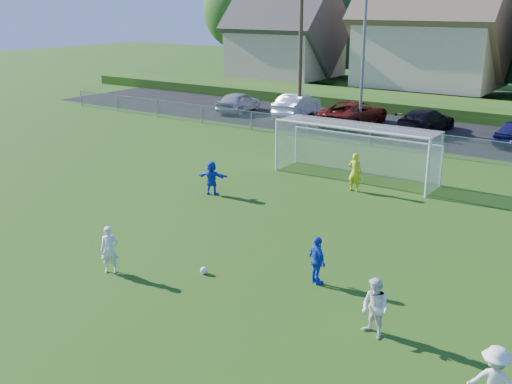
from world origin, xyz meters
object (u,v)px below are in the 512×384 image
at_px(car_b, 297,105).
at_px(player_blue_a, 317,261).
at_px(player_white_b, 375,308).
at_px(player_white_c, 494,383).
at_px(player_white_a, 110,250).
at_px(car_d, 426,120).
at_px(goalkeeper, 355,172).
at_px(soccer_goal, 357,143).
at_px(soccer_ball, 204,270).
at_px(car_a, 239,102).
at_px(car_c, 354,113).
at_px(player_blue_b, 212,178).

bearing_deg(car_b, player_blue_a, 115.70).
height_order(player_white_b, player_white_c, player_white_c).
bearing_deg(player_white_a, car_d, 49.87).
bearing_deg(player_white_b, player_blue_a, 166.17).
bearing_deg(goalkeeper, car_d, -82.82).
relative_size(player_blue_a, soccer_goal, 0.19).
relative_size(player_white_c, car_b, 0.32).
bearing_deg(soccer_ball, car_a, 124.02).
height_order(soccer_ball, player_white_b, player_white_b).
height_order(player_white_c, goalkeeper, goalkeeper).
bearing_deg(player_white_a, car_c, 60.47).
distance_m(car_b, car_c, 4.74).
height_order(player_white_c, car_c, car_c).
xyz_separation_m(car_c, soccer_goal, (5.43, -10.97, 0.83)).
distance_m(car_b, car_d, 9.23).
xyz_separation_m(player_white_a, car_a, (-12.92, 24.10, 0.02)).
relative_size(soccer_ball, player_blue_a, 0.16).
relative_size(player_blue_a, player_blue_b, 1.00).
height_order(soccer_ball, car_d, car_d).
distance_m(soccer_ball, player_white_c, 8.83).
bearing_deg(car_b, goalkeeper, 122.46).
height_order(player_blue_a, player_blue_b, player_blue_a).
bearing_deg(soccer_ball, car_d, 93.99).
bearing_deg(goalkeeper, car_c, -64.12).
bearing_deg(car_c, player_white_c, 124.33).
xyz_separation_m(player_white_a, player_white_c, (10.97, -0.34, 0.05)).
bearing_deg(goalkeeper, player_blue_a, 108.91).
xyz_separation_m(car_b, soccer_goal, (10.11, -11.70, 0.84)).
distance_m(car_d, soccer_goal, 11.77).
relative_size(player_white_a, player_white_b, 0.96).
bearing_deg(car_a, car_c, 174.25).
bearing_deg(soccer_ball, player_white_b, -3.72).
bearing_deg(car_c, car_b, -5.48).
height_order(goalkeeper, car_d, goalkeeper).
bearing_deg(soccer_ball, player_blue_b, 126.81).
distance_m(car_b, soccer_goal, 15.49).
bearing_deg(player_blue_a, car_c, -34.07).
relative_size(player_white_c, player_blue_b, 1.08).
distance_m(player_white_a, car_b, 26.46).
xyz_separation_m(player_white_b, soccer_goal, (-6.31, 12.24, 0.88)).
height_order(player_white_b, car_a, player_white_b).
bearing_deg(player_white_c, car_a, -54.88).
bearing_deg(car_c, player_blue_a, 116.59).
bearing_deg(car_d, soccer_goal, 100.99).
height_order(car_a, car_d, car_a).
relative_size(player_blue_a, car_b, 0.30).
bearing_deg(goalkeeper, soccer_ball, 89.42).
distance_m(player_blue_a, car_c, 23.41).
distance_m(player_white_a, player_blue_b, 7.98).
bearing_deg(player_white_b, car_b, 144.86).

